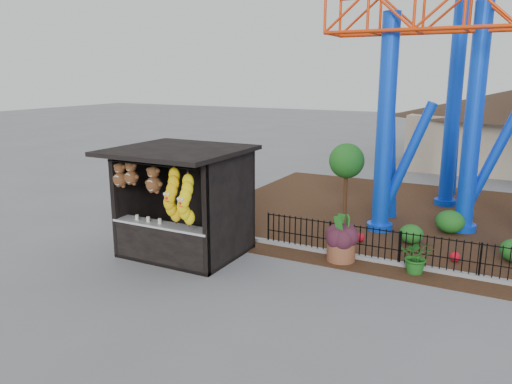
% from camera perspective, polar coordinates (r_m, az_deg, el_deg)
% --- Properties ---
extents(ground, '(120.00, 120.00, 0.00)m').
position_cam_1_polar(ground, '(12.56, 0.22, -10.75)').
color(ground, slate).
rests_on(ground, ground).
extents(mulch_bed, '(18.00, 12.00, 0.02)m').
position_cam_1_polar(mulch_bed, '(18.92, 22.76, -3.43)').
color(mulch_bed, '#331E11').
rests_on(mulch_bed, ground).
extents(curb, '(18.00, 0.18, 0.12)m').
position_cam_1_polar(curb, '(14.17, 20.83, -8.53)').
color(curb, gray).
rests_on(curb, ground).
extents(prize_booth, '(3.50, 3.40, 3.12)m').
position_cam_1_polar(prize_booth, '(14.29, -8.70, -1.43)').
color(prize_booth, black).
rests_on(prize_booth, ground).
extents(picket_fence, '(12.20, 0.06, 1.00)m').
position_cam_1_polar(picket_fence, '(13.96, 24.66, -7.28)').
color(picket_fence, black).
rests_on(picket_fence, ground).
extents(terracotta_planter, '(0.96, 0.96, 0.61)m').
position_cam_1_polar(terracotta_planter, '(14.28, 9.70, -6.60)').
color(terracotta_planter, brown).
rests_on(terracotta_planter, ground).
extents(planter_foliage, '(0.70, 0.70, 0.64)m').
position_cam_1_polar(planter_foliage, '(14.08, 9.80, -4.22)').
color(planter_foliage, '#371623').
rests_on(planter_foliage, terracotta_planter).
extents(potted_plant, '(0.97, 0.89, 0.93)m').
position_cam_1_polar(potted_plant, '(13.83, 17.93, -7.02)').
color(potted_plant, '#205117').
rests_on(potted_plant, ground).
extents(landscaping, '(8.75, 3.32, 0.75)m').
position_cam_1_polar(landscaping, '(16.66, 24.23, -4.62)').
color(landscaping, '#1B591A').
rests_on(landscaping, mulch_bed).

